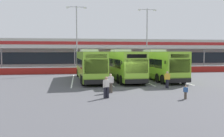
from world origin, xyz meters
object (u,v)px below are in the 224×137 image
object	(u,v)px
pedestrian_child	(186,92)
lamp_post_centre	(147,36)
coach_bus_leftmost	(90,66)
coach_bus_left_centre	(122,65)
pedestrian_near_bin	(106,87)
pedestrian_approaching_bus	(111,83)
pedestrian_in_dark_coat	(167,79)
lamp_post_west	(77,35)
coach_bus_centre	(157,65)

from	to	relation	value
pedestrian_child	lamp_post_centre	xyz separation A→B (m)	(4.19, 23.91, 5.75)
lamp_post_centre	coach_bus_leftmost	bearing A→B (deg)	-133.14
coach_bus_left_centre	pedestrian_near_bin	distance (m)	11.83
pedestrian_child	pedestrian_approaching_bus	size ratio (longest dim) A/B	0.62
pedestrian_child	coach_bus_left_centre	bearing A→B (deg)	100.79
pedestrian_in_dark_coat	pedestrian_approaching_bus	bearing A→B (deg)	-163.26
coach_bus_leftmost	pedestrian_approaching_bus	bearing A→B (deg)	-81.93
lamp_post_west	lamp_post_centre	world-z (taller)	same
pedestrian_child	pedestrian_near_bin	world-z (taller)	pedestrian_near_bin
coach_bus_leftmost	pedestrian_child	bearing A→B (deg)	-63.07
coach_bus_centre	coach_bus_left_centre	bearing A→B (deg)	-179.71
coach_bus_left_centre	pedestrian_in_dark_coat	bearing A→B (deg)	-67.82
pedestrian_near_bin	lamp_post_west	bearing A→B (deg)	95.79
pedestrian_approaching_bus	pedestrian_in_dark_coat	bearing A→B (deg)	16.74
coach_bus_leftmost	pedestrian_child	size ratio (longest dim) A/B	12.22
coach_bus_leftmost	lamp_post_centre	world-z (taller)	lamp_post_centre
coach_bus_leftmost	coach_bus_left_centre	world-z (taller)	same
coach_bus_leftmost	pedestrian_child	distance (m)	14.19
pedestrian_in_dark_coat	lamp_post_centre	distance (m)	19.86
pedestrian_in_dark_coat	coach_bus_left_centre	bearing A→B (deg)	112.18
pedestrian_child	lamp_post_centre	bearing A→B (deg)	80.05
coach_bus_centre	pedestrian_approaching_bus	bearing A→B (deg)	-128.58
coach_bus_leftmost	coach_bus_centre	size ratio (longest dim) A/B	1.00
pedestrian_in_dark_coat	lamp_post_west	bearing A→B (deg)	115.30
coach_bus_centre	pedestrian_child	bearing A→B (deg)	-99.73
coach_bus_leftmost	pedestrian_near_bin	size ratio (longest dim) A/B	7.57
lamp_post_west	coach_bus_leftmost	bearing A→B (deg)	-81.58
pedestrian_child	lamp_post_west	bearing A→B (deg)	108.89
pedestrian_near_bin	pedestrian_child	bearing A→B (deg)	-11.63
coach_bus_left_centre	pedestrian_near_bin	bearing A→B (deg)	-106.58
pedestrian_approaching_bus	lamp_post_centre	bearing A→B (deg)	65.60
coach_bus_left_centre	lamp_post_west	xyz separation A→B (m)	(-5.61, 10.87, 4.50)
lamp_post_centre	coach_bus_centre	bearing A→B (deg)	-100.19
pedestrian_near_bin	lamp_post_west	distance (m)	22.93
pedestrian_child	coach_bus_centre	bearing A→B (deg)	80.27
coach_bus_left_centre	coach_bus_centre	xyz separation A→B (m)	(4.52, 0.02, 0.00)
lamp_post_centre	pedestrian_approaching_bus	bearing A→B (deg)	-114.40
pedestrian_near_bin	coach_bus_centre	bearing A→B (deg)	55.15
pedestrian_in_dark_coat	pedestrian_approaching_bus	world-z (taller)	same
pedestrian_child	pedestrian_near_bin	bearing A→B (deg)	168.37
coach_bus_centre	lamp_post_centre	xyz separation A→B (m)	(2.05, 11.41, 4.50)
pedestrian_in_dark_coat	lamp_post_west	size ratio (longest dim) A/B	0.15
coach_bus_left_centre	lamp_post_centre	size ratio (longest dim) A/B	1.12
pedestrian_in_dark_coat	pedestrian_child	size ratio (longest dim) A/B	1.61
coach_bus_leftmost	pedestrian_child	xyz separation A→B (m)	(6.40, -12.60, -1.24)
coach_bus_leftmost	lamp_post_centre	bearing A→B (deg)	46.86
pedestrian_near_bin	lamp_post_west	world-z (taller)	lamp_post_west
pedestrian_approaching_bus	lamp_post_centre	xyz separation A→B (m)	(9.29, 20.49, 5.42)
coach_bus_centre	pedestrian_approaching_bus	distance (m)	11.65
pedestrian_near_bin	lamp_post_west	xyz separation A→B (m)	(-2.25, 22.17, 5.42)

